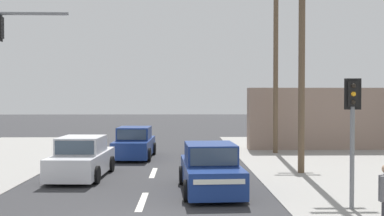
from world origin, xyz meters
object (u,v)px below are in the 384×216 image
object	(u,v)px
utility_pole_background_right	(276,52)
sedan_oncoming_near	(82,159)
sedan_receding_far	(135,144)
sedan_crossing_left	(210,170)
utility_pole_midground_right	(302,49)
pedestal_signal_right_kerb	(353,121)

from	to	relation	value
utility_pole_background_right	sedan_oncoming_near	xyz separation A→B (m)	(-8.89, -7.19, -4.81)
sedan_receding_far	sedan_crossing_left	bearing A→B (deg)	-67.93
utility_pole_midground_right	sedan_oncoming_near	xyz separation A→B (m)	(-8.59, -0.75, -4.26)
utility_pole_background_right	sedan_crossing_left	distance (m)	11.74
utility_pole_background_right	pedestal_signal_right_kerb	distance (m)	12.69
utility_pole_midground_right	utility_pole_background_right	size ratio (longest dim) A/B	0.90
sedan_crossing_left	sedan_oncoming_near	distance (m)	5.44
utility_pole_background_right	sedan_crossing_left	xyz separation A→B (m)	(-4.16, -9.87, -4.81)
sedan_receding_far	pedestal_signal_right_kerb	bearing A→B (deg)	-56.57
pedestal_signal_right_kerb	sedan_crossing_left	world-z (taller)	pedestal_signal_right_kerb
utility_pole_midground_right	sedan_crossing_left	size ratio (longest dim) A/B	2.19
utility_pole_midground_right	sedan_crossing_left	bearing A→B (deg)	-138.37
sedan_crossing_left	sedan_oncoming_near	bearing A→B (deg)	150.46
utility_pole_midground_right	utility_pole_background_right	bearing A→B (deg)	87.37
utility_pole_background_right	sedan_crossing_left	bearing A→B (deg)	-112.83
utility_pole_midground_right	sedan_crossing_left	distance (m)	6.70
sedan_receding_far	sedan_oncoming_near	bearing A→B (deg)	-104.27
utility_pole_background_right	utility_pole_midground_right	bearing A→B (deg)	-92.63
utility_pole_midground_right	utility_pole_background_right	world-z (taller)	utility_pole_background_right
utility_pole_background_right	sedan_crossing_left	world-z (taller)	utility_pole_background_right
utility_pole_midground_right	utility_pole_background_right	distance (m)	6.47
sedan_oncoming_near	utility_pole_background_right	bearing A→B (deg)	38.98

